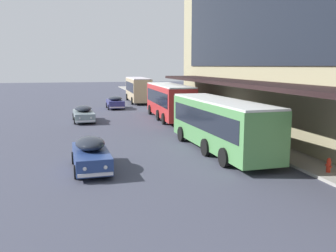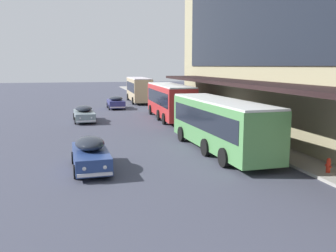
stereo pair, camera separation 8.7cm
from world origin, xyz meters
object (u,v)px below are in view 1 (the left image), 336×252
object	(u,v)px
transit_bus_kerbside_front	(138,88)
transit_bus_kerbside_rear	(169,99)
transit_bus_kerbside_far	(220,122)
sedan_trailing_mid	(91,154)
fire_hydrant	(329,165)
sedan_far_back	(115,102)
sedan_second_near	(84,114)

from	to	relation	value
transit_bus_kerbside_front	transit_bus_kerbside_rear	world-z (taller)	transit_bus_kerbside_front
transit_bus_kerbside_far	sedan_trailing_mid	distance (m)	8.00
transit_bus_kerbside_far	fire_hydrant	size ratio (longest dim) A/B	15.40
sedan_far_back	fire_hydrant	size ratio (longest dim) A/B	6.15
sedan_far_back	fire_hydrant	bearing A→B (deg)	-77.59
transit_bus_kerbside_front	fire_hydrant	xyz separation A→B (m)	(2.65, -37.89, -1.48)
transit_bus_kerbside_front	transit_bus_kerbside_far	world-z (taller)	transit_bus_kerbside_front
transit_bus_kerbside_rear	sedan_second_near	xyz separation A→B (m)	(-8.12, 0.20, -1.17)
transit_bus_kerbside_far	transit_bus_kerbside_rear	bearing A→B (deg)	87.85
transit_bus_kerbside_far	sedan_second_near	size ratio (longest dim) A/B	2.17
sedan_trailing_mid	sedan_far_back	xyz separation A→B (m)	(4.05, 26.69, -0.03)
transit_bus_kerbside_far	fire_hydrant	world-z (taller)	transit_bus_kerbside_far
sedan_trailing_mid	fire_hydrant	world-z (taller)	sedan_trailing_mid
transit_bus_kerbside_rear	sedan_trailing_mid	size ratio (longest dim) A/B	2.35
transit_bus_kerbside_front	fire_hydrant	bearing A→B (deg)	-86.00
transit_bus_kerbside_rear	sedan_second_near	distance (m)	8.21
sedan_second_near	sedan_trailing_mid	bearing A→B (deg)	-90.25
transit_bus_kerbside_front	sedan_second_near	xyz separation A→B (m)	(-8.03, -17.35, -1.24)
transit_bus_kerbside_front	transit_bus_kerbside_rear	size ratio (longest dim) A/B	0.93
sedan_far_back	sedan_trailing_mid	bearing A→B (deg)	-98.62
transit_bus_kerbside_far	sedan_far_back	xyz separation A→B (m)	(-3.61, 24.58, -1.04)
transit_bus_kerbside_rear	sedan_second_near	world-z (taller)	transit_bus_kerbside_rear
transit_bus_kerbside_rear	fire_hydrant	xyz separation A→B (m)	(2.55, -20.34, -1.41)
sedan_second_near	transit_bus_kerbside_front	bearing A→B (deg)	65.17
transit_bus_kerbside_front	sedan_trailing_mid	distance (m)	35.08
transit_bus_kerbside_rear	sedan_second_near	size ratio (longest dim) A/B	2.21
sedan_second_near	sedan_far_back	size ratio (longest dim) A/B	1.15
transit_bus_kerbside_far	sedan_second_near	xyz separation A→B (m)	(-7.58, 14.65, -1.06)
sedan_second_near	fire_hydrant	xyz separation A→B (m)	(10.68, -20.54, -0.24)
transit_bus_kerbside_front	transit_bus_kerbside_rear	distance (m)	17.55
fire_hydrant	transit_bus_kerbside_rear	bearing A→B (deg)	97.15
transit_bus_kerbside_front	sedan_trailing_mid	xyz separation A→B (m)	(-8.10, -34.11, -1.19)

